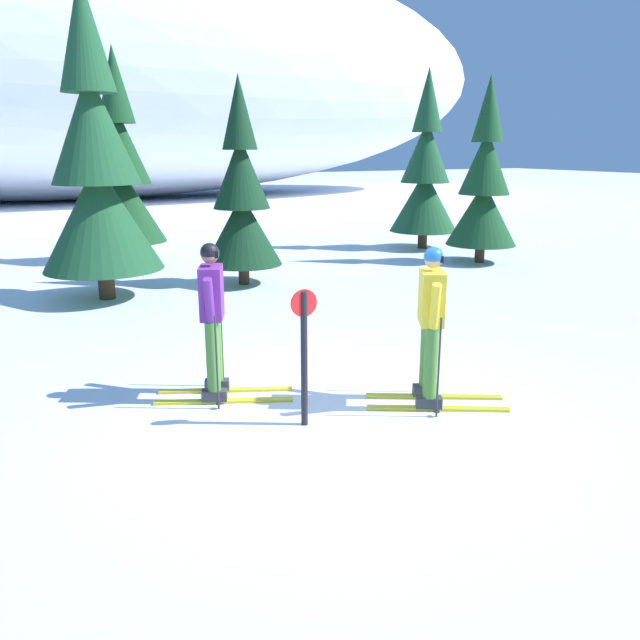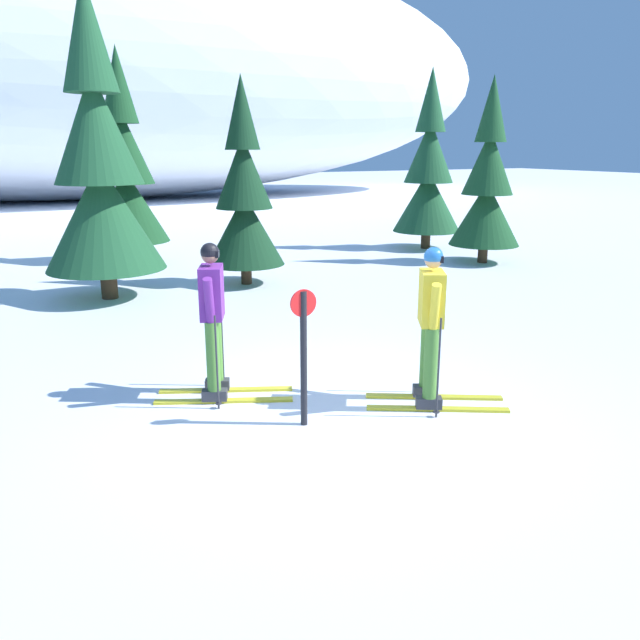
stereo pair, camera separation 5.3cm
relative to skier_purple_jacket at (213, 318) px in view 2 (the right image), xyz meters
The scene contains 10 objects.
ground_plane 1.65m from the skier_purple_jacket, 47.73° to the right, with size 120.00×120.00×0.00m, color white.
skier_purple_jacket is the anchor object (origin of this frame).
skier_yellow_jacket 2.41m from the skier_purple_jacket, 31.77° to the right, with size 1.58×1.16×1.78m.
pine_tree_center_left 5.88m from the skier_purple_jacket, 92.90° to the left, with size 2.19×2.19×5.67m.
pine_tree_center 9.69m from the skier_purple_jacket, 84.96° to the left, with size 1.96×1.96×5.09m.
pine_tree_center_right 6.34m from the skier_purple_jacket, 66.55° to the left, with size 1.61×1.61×4.18m.
pine_tree_right 10.32m from the skier_purple_jacket, 32.63° to the left, with size 1.71×1.71×4.43m.
pine_tree_far_right 11.94m from the skier_purple_jacket, 42.69° to the left, with size 1.88×1.88×4.86m.
snow_ridge_background 31.24m from the skier_purple_jacket, 86.07° to the left, with size 50.32×17.95×13.86m, color white.
trail_marker_post 1.28m from the skier_purple_jacket, 63.08° to the right, with size 0.28×0.07×1.44m.
Camera 2 is at (-2.93, -5.68, 2.80)m, focal length 35.76 mm.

